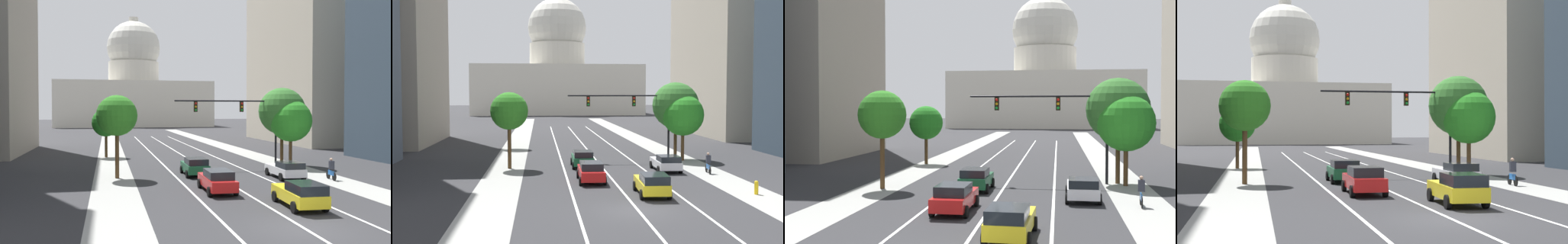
% 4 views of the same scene
% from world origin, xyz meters
% --- Properties ---
extents(ground_plane, '(400.00, 400.00, 0.00)m').
position_xyz_m(ground_plane, '(0.00, 40.00, 0.00)').
color(ground_plane, '#2B2B2D').
extents(sidewalk_left, '(3.12, 130.00, 0.01)m').
position_xyz_m(sidewalk_left, '(-8.38, 35.00, 0.01)').
color(sidewalk_left, gray).
rests_on(sidewalk_left, ground).
extents(sidewalk_right, '(3.12, 130.00, 0.01)m').
position_xyz_m(sidewalk_right, '(8.38, 35.00, 0.01)').
color(sidewalk_right, gray).
rests_on(sidewalk_right, ground).
extents(lane_stripe_left, '(0.16, 90.00, 0.01)m').
position_xyz_m(lane_stripe_left, '(-3.41, 25.00, 0.01)').
color(lane_stripe_left, white).
rests_on(lane_stripe_left, ground).
extents(lane_stripe_center, '(0.16, 90.00, 0.01)m').
position_xyz_m(lane_stripe_center, '(0.00, 25.00, 0.01)').
color(lane_stripe_center, white).
rests_on(lane_stripe_center, ground).
extents(lane_stripe_right, '(0.16, 90.00, 0.01)m').
position_xyz_m(lane_stripe_right, '(3.41, 25.00, 0.01)').
color(lane_stripe_right, white).
rests_on(lane_stripe_right, ground).
extents(office_tower_far_right, '(21.77, 29.49, 31.15)m').
position_xyz_m(office_tower_far_right, '(29.57, 51.14, 15.61)').
color(office_tower_far_right, '#B7AD99').
rests_on(office_tower_far_right, ground).
extents(capitol_building, '(50.38, 24.20, 36.85)m').
position_xyz_m(capitol_building, '(0.00, 128.76, 12.51)').
color(capitol_building, beige).
rests_on(capitol_building, ground).
extents(car_green, '(2.02, 4.20, 1.50)m').
position_xyz_m(car_green, '(-1.71, 16.72, 0.80)').
color(car_green, '#14512D').
rests_on(car_green, ground).
extents(car_yellow, '(2.11, 4.45, 1.51)m').
position_xyz_m(car_yellow, '(1.69, 4.00, 0.79)').
color(car_yellow, yellow).
rests_on(car_yellow, ground).
extents(car_white, '(2.10, 4.47, 1.41)m').
position_xyz_m(car_white, '(5.11, 13.83, 0.74)').
color(car_white, silver).
rests_on(car_white, ground).
extents(car_red, '(2.01, 4.66, 1.51)m').
position_xyz_m(car_red, '(-1.71, 9.38, 0.79)').
color(car_red, red).
rests_on(car_red, ground).
extents(traffic_signal_mast, '(10.01, 0.39, 6.86)m').
position_xyz_m(traffic_signal_mast, '(3.90, 20.87, 4.99)').
color(traffic_signal_mast, black).
rests_on(traffic_signal_mast, ground).
extents(fire_hydrant, '(0.26, 0.35, 0.91)m').
position_xyz_m(fire_hydrant, '(8.50, 3.70, 0.46)').
color(fire_hydrant, yellow).
rests_on(fire_hydrant, ground).
extents(cyclist, '(0.38, 1.70, 1.72)m').
position_xyz_m(cyclist, '(8.23, 12.32, 0.85)').
color(cyclist, black).
rests_on(cyclist, ground).
extents(street_tree_mid_left, '(3.25, 3.25, 5.64)m').
position_xyz_m(street_tree_mid_left, '(-9.00, 32.22, 4.00)').
color(street_tree_mid_left, '#51381E').
rests_on(street_tree_mid_left, ground).
extents(street_tree_far_right, '(4.05, 4.05, 6.48)m').
position_xyz_m(street_tree_far_right, '(8.35, 20.20, 4.44)').
color(street_tree_far_right, '#51381E').
rests_on(street_tree_far_right, ground).
extents(street_tree_mid_right, '(4.59, 4.59, 7.65)m').
position_xyz_m(street_tree_mid_right, '(7.92, 21.30, 5.34)').
color(street_tree_mid_right, '#51381E').
rests_on(street_tree_mid_right, ground).
extents(street_tree_near_left, '(3.27, 3.27, 6.66)m').
position_xyz_m(street_tree_near_left, '(-8.10, 16.55, 4.99)').
color(street_tree_near_left, '#51381E').
rests_on(street_tree_near_left, ground).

